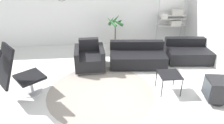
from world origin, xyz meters
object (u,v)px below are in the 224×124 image
at_px(shelf_unit, 173,18).
at_px(lounge_chair, 11,66).
at_px(couch_low, 137,57).
at_px(potted_plant, 115,38).
at_px(couch_second, 187,53).
at_px(crt_television, 218,90).
at_px(side_table, 169,76).
at_px(armchair_red, 90,58).

bearing_deg(shelf_unit, lounge_chair, -147.21).
height_order(couch_low, potted_plant, potted_plant).
bearing_deg(couch_second, crt_television, 88.16).
xyz_separation_m(couch_low, crt_television, (1.32, -1.86, 0.05)).
xyz_separation_m(couch_second, potted_plant, (-2.08, 0.96, 0.22)).
distance_m(side_table, shelf_unit, 3.11).
relative_size(side_table, shelf_unit, 0.28).
bearing_deg(crt_television, side_table, 71.27).
height_order(potted_plant, shelf_unit, shelf_unit).
bearing_deg(couch_second, shelf_unit, -82.80).
distance_m(lounge_chair, side_table, 3.36).
xyz_separation_m(couch_low, couch_second, (1.55, 0.14, 0.00)).
xyz_separation_m(crt_television, shelf_unit, (0.17, 3.33, 0.67)).
bearing_deg(potted_plant, armchair_red, -125.58).
bearing_deg(lounge_chair, potted_plant, 97.91).
relative_size(lounge_chair, crt_television, 2.40).
relative_size(lounge_chair, armchair_red, 1.50).
distance_m(lounge_chair, potted_plant, 3.44).
xyz_separation_m(side_table, potted_plant, (-0.96, 2.49, 0.05)).
height_order(crt_television, potted_plant, potted_plant).
xyz_separation_m(armchair_red, couch_second, (2.91, 0.21, -0.05)).
bearing_deg(crt_television, potted_plant, 40.89).
xyz_separation_m(lounge_chair, armchair_red, (1.55, 1.29, -0.50)).
height_order(armchair_red, shelf_unit, shelf_unit).
height_order(armchair_red, potted_plant, potted_plant).
relative_size(lounge_chair, couch_low, 0.82).
xyz_separation_m(couch_low, shelf_unit, (1.49, 1.47, 0.72)).
xyz_separation_m(side_table, crt_television, (0.89, -0.47, -0.12)).
height_order(couch_second, shelf_unit, shelf_unit).
bearing_deg(couch_low, shelf_unit, -130.71).
xyz_separation_m(couch_second, side_table, (-1.12, -1.53, 0.17)).
relative_size(lounge_chair, potted_plant, 1.09).
distance_m(couch_low, potted_plant, 1.23).
bearing_deg(shelf_unit, crt_television, -92.89).
distance_m(armchair_red, couch_second, 2.92).
relative_size(couch_low, potted_plant, 1.33).
bearing_deg(side_table, shelf_unit, 69.74).
height_order(crt_television, shelf_unit, shelf_unit).
xyz_separation_m(armchair_red, side_table, (1.79, -1.33, 0.12)).
bearing_deg(potted_plant, lounge_chair, -134.16).
distance_m(lounge_chair, couch_second, 4.74).
height_order(lounge_chair, shelf_unit, shelf_unit).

